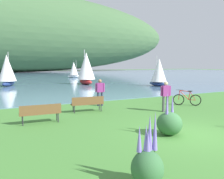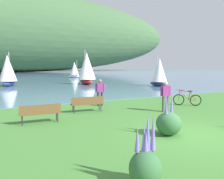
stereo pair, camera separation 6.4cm
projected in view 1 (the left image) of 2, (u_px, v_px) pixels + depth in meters
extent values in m
plane|color=#478438|center=(191.00, 134.00, 8.85)|extent=(200.00, 200.00, 0.00)
cube|color=#5B7F9E|center=(26.00, 76.00, 51.98)|extent=(180.00, 80.00, 0.04)
ellipsoid|color=#42663D|center=(10.00, 31.00, 75.01)|extent=(119.93, 28.00, 26.85)
cube|color=brown|center=(87.00, 104.00, 12.99)|extent=(1.84, 0.68, 0.05)
cube|color=brown|center=(88.00, 100.00, 12.77)|extent=(1.79, 0.24, 0.40)
cylinder|color=#2D2D33|center=(73.00, 108.00, 12.90)|extent=(0.05, 0.05, 0.45)
cylinder|color=#2D2D33|center=(99.00, 106.00, 13.44)|extent=(0.05, 0.05, 0.45)
cylinder|color=#2D2D33|center=(74.00, 109.00, 12.59)|extent=(0.05, 0.05, 0.45)
cylinder|color=#2D2D33|center=(101.00, 107.00, 13.13)|extent=(0.05, 0.05, 0.45)
cube|color=brown|center=(40.00, 113.00, 10.48)|extent=(1.82, 0.56, 0.05)
cube|color=brown|center=(41.00, 109.00, 10.27)|extent=(1.80, 0.13, 0.40)
cylinder|color=#2D2D33|center=(22.00, 119.00, 10.34)|extent=(0.05, 0.05, 0.45)
cylinder|color=#2D2D33|center=(57.00, 116.00, 10.97)|extent=(0.05, 0.05, 0.45)
cylinder|color=#2D2D33|center=(23.00, 121.00, 10.04)|extent=(0.05, 0.05, 0.45)
cylinder|color=#2D2D33|center=(58.00, 117.00, 10.67)|extent=(0.05, 0.05, 0.45)
torus|color=black|center=(179.00, 100.00, 15.15)|extent=(0.59, 0.51, 0.72)
torus|color=black|center=(195.00, 100.00, 14.91)|extent=(0.59, 0.51, 0.72)
cylinder|color=red|center=(184.00, 95.00, 15.04)|extent=(0.49, 0.43, 0.61)
cylinder|color=red|center=(185.00, 91.00, 15.00)|extent=(0.53, 0.46, 0.09)
cylinder|color=red|center=(189.00, 96.00, 14.97)|extent=(0.12, 0.11, 0.54)
cylinder|color=red|center=(192.00, 100.00, 14.96)|extent=(0.34, 0.30, 0.05)
cylinder|color=red|center=(193.00, 96.00, 14.92)|extent=(0.30, 0.26, 0.56)
cylinder|color=red|center=(179.00, 95.00, 15.11)|extent=(0.09, 0.08, 0.60)
cube|color=black|center=(190.00, 91.00, 14.93)|extent=(0.25, 0.23, 0.05)
cylinder|color=black|center=(180.00, 90.00, 15.07)|extent=(0.38, 0.33, 0.02)
cylinder|color=#282D47|center=(98.00, 99.00, 14.88)|extent=(0.14, 0.14, 0.88)
cylinder|color=#282D47|center=(102.00, 99.00, 14.93)|extent=(0.14, 0.14, 0.88)
cube|color=#9E338C|center=(100.00, 88.00, 14.83)|extent=(0.42, 0.31, 0.60)
sphere|color=#9E7051|center=(100.00, 81.00, 14.78)|extent=(0.22, 0.22, 0.22)
cylinder|color=#9E338C|center=(96.00, 88.00, 14.77)|extent=(0.09, 0.09, 0.56)
cylinder|color=#9E338C|center=(104.00, 87.00, 14.88)|extent=(0.09, 0.09, 0.56)
cylinder|color=#4C4C51|center=(163.00, 104.00, 13.00)|extent=(0.14, 0.14, 0.88)
cylinder|color=#4C4C51|center=(167.00, 104.00, 13.04)|extent=(0.14, 0.14, 0.88)
cube|color=#9E338C|center=(166.00, 91.00, 12.94)|extent=(0.43, 0.32, 0.60)
sphere|color=beige|center=(166.00, 83.00, 12.89)|extent=(0.22, 0.22, 0.22)
cylinder|color=#9E338C|center=(161.00, 91.00, 12.89)|extent=(0.09, 0.09, 0.56)
cylinder|color=#9E338C|center=(170.00, 91.00, 12.99)|extent=(0.09, 0.09, 0.56)
ellipsoid|color=#386B3D|center=(169.00, 124.00, 8.71)|extent=(0.96, 0.96, 0.88)
cylinder|color=#386B3D|center=(167.00, 116.00, 8.55)|extent=(0.02, 0.02, 0.12)
cone|color=#8470D1|center=(167.00, 103.00, 8.50)|extent=(0.11, 0.11, 0.82)
cylinder|color=#386B3D|center=(172.00, 114.00, 8.80)|extent=(0.02, 0.02, 0.12)
cone|color=#8470D1|center=(172.00, 103.00, 8.76)|extent=(0.11, 0.11, 0.74)
cylinder|color=#386B3D|center=(167.00, 114.00, 8.87)|extent=(0.02, 0.02, 0.12)
cone|color=#8470D1|center=(167.00, 107.00, 8.84)|extent=(0.12, 0.12, 0.45)
ellipsoid|color=#386B3D|center=(147.00, 169.00, 5.03)|extent=(0.72, 0.72, 0.79)
cylinder|color=#386B3D|center=(146.00, 154.00, 5.06)|extent=(0.02, 0.02, 0.12)
cone|color=#8470D1|center=(146.00, 138.00, 5.02)|extent=(0.12, 0.12, 0.62)
cylinder|color=#386B3D|center=(148.00, 155.00, 5.02)|extent=(0.02, 0.02, 0.12)
cone|color=#8470D1|center=(148.00, 141.00, 4.99)|extent=(0.13, 0.13, 0.48)
cylinder|color=#386B3D|center=(139.00, 154.00, 5.06)|extent=(0.02, 0.02, 0.12)
cone|color=#8470D1|center=(139.00, 139.00, 5.02)|extent=(0.12, 0.12, 0.59)
cylinder|color=#386B3D|center=(155.00, 152.00, 5.17)|extent=(0.02, 0.02, 0.12)
cone|color=#8470D1|center=(155.00, 131.00, 5.11)|extent=(0.12, 0.12, 0.88)
cylinder|color=#386B3D|center=(149.00, 152.00, 5.18)|extent=(0.02, 0.02, 0.12)
cone|color=#8470D1|center=(150.00, 132.00, 5.13)|extent=(0.15, 0.15, 0.79)
ellipsoid|color=navy|center=(157.00, 84.00, 28.27)|extent=(1.04, 3.16, 0.55)
cylinder|color=#B2B2B2|center=(156.00, 69.00, 28.30)|extent=(0.08, 0.08, 3.12)
cone|color=white|center=(159.00, 70.00, 27.83)|extent=(1.95, 1.95, 2.80)
ellipsoid|color=navy|center=(9.00, 83.00, 28.41)|extent=(2.21, 3.63, 0.61)
cylinder|color=#B2B2B2|center=(9.00, 66.00, 28.46)|extent=(0.09, 0.09, 3.51)
cone|color=white|center=(7.00, 68.00, 27.88)|extent=(2.71, 2.71, 3.16)
ellipsoid|color=#B22323|center=(86.00, 82.00, 30.78)|extent=(1.15, 3.91, 0.68)
cylinder|color=#B2B2B2|center=(85.00, 64.00, 30.80)|extent=(0.10, 0.10, 3.89)
cone|color=white|center=(86.00, 66.00, 30.23)|extent=(2.34, 2.34, 3.50)
ellipsoid|color=white|center=(75.00, 76.00, 46.46)|extent=(3.02, 1.43, 0.51)
cylinder|color=#B2B2B2|center=(76.00, 68.00, 46.34)|extent=(0.07, 0.07, 2.92)
cone|color=white|center=(74.00, 68.00, 46.23)|extent=(2.06, 2.06, 2.62)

